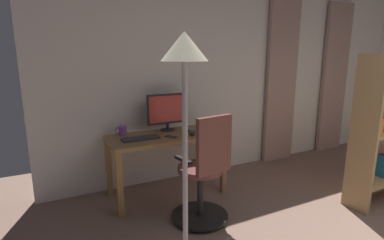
% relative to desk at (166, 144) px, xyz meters
% --- Properties ---
extents(back_room_partition, '(5.84, 0.10, 2.85)m').
position_rel_desk_xyz_m(back_room_partition, '(-1.51, -0.45, 0.81)').
color(back_room_partition, silver).
rests_on(back_room_partition, ground).
extents(curtain_left_panel, '(0.54, 0.06, 2.43)m').
position_rel_desk_xyz_m(curtain_left_panel, '(-3.17, -0.34, 0.60)').
color(curtain_left_panel, tan).
rests_on(curtain_left_panel, ground).
extents(curtain_right_panel, '(0.54, 0.06, 2.43)m').
position_rel_desk_xyz_m(curtain_right_panel, '(-2.00, -0.34, 0.60)').
color(curtain_right_panel, tan).
rests_on(curtain_right_panel, ground).
extents(desk, '(1.31, 0.61, 0.72)m').
position_rel_desk_xyz_m(desk, '(0.00, 0.00, 0.00)').
color(desk, olive).
rests_on(desk, ground).
extents(office_chair, '(0.56, 0.56, 1.09)m').
position_rel_desk_xyz_m(office_chair, '(-0.09, 0.74, -0.11)').
color(office_chair, black).
rests_on(office_chair, ground).
extents(computer_monitor, '(0.49, 0.18, 0.44)m').
position_rel_desk_xyz_m(computer_monitor, '(-0.09, -0.19, 0.35)').
color(computer_monitor, '#232328').
rests_on(computer_monitor, desk).
extents(computer_keyboard, '(0.40, 0.14, 0.02)m').
position_rel_desk_xyz_m(computer_keyboard, '(0.32, 0.05, 0.12)').
color(computer_keyboard, '#333338').
rests_on(computer_keyboard, desk).
extents(computer_mouse, '(0.06, 0.10, 0.04)m').
position_rel_desk_xyz_m(computer_mouse, '(-0.25, 0.15, 0.12)').
color(computer_mouse, '#232328').
rests_on(computer_mouse, desk).
extents(cell_phone_face_up, '(0.12, 0.16, 0.01)m').
position_rel_desk_xyz_m(cell_phone_face_up, '(-0.31, -0.01, 0.11)').
color(cell_phone_face_up, '#232328').
rests_on(cell_phone_face_up, desk).
extents(cell_phone_by_monitor, '(0.13, 0.16, 0.01)m').
position_rel_desk_xyz_m(cell_phone_by_monitor, '(-0.01, 0.12, 0.11)').
color(cell_phone_by_monitor, '#333338').
rests_on(cell_phone_by_monitor, desk).
extents(mug_tea, '(0.14, 0.09, 0.11)m').
position_rel_desk_xyz_m(mug_tea, '(0.45, -0.22, 0.16)').
color(mug_tea, purple).
rests_on(mug_tea, desk).
extents(bookshelf, '(0.87, 0.30, 1.62)m').
position_rel_desk_xyz_m(bookshelf, '(-2.07, 1.19, 0.19)').
color(bookshelf, tan).
rests_on(bookshelf, ground).
extents(floor_lamp, '(0.28, 0.28, 1.73)m').
position_rel_desk_xyz_m(floor_lamp, '(0.54, 1.64, 0.69)').
color(floor_lamp, black).
rests_on(floor_lamp, ground).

